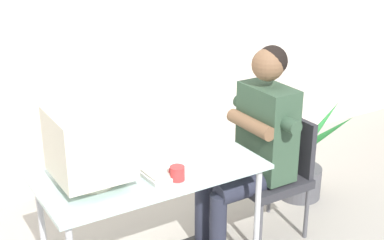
{
  "coord_description": "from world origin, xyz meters",
  "views": [
    {
      "loc": [
        -1.25,
        -2.5,
        2.12
      ],
      "look_at": [
        0.27,
        0.0,
        0.99
      ],
      "focal_mm": 50.71,
      "sensor_mm": 36.0,
      "label": 1
    }
  ],
  "objects_px": {
    "office_chair": "(275,170)",
    "desk_mug": "(177,173)",
    "keyboard": "(149,167)",
    "desk": "(151,180)",
    "potted_plant": "(301,161)",
    "crt_monitor": "(90,143)",
    "person_seated": "(255,141)"
  },
  "relations": [
    {
      "from": "crt_monitor",
      "to": "person_seated",
      "type": "relative_size",
      "value": 0.31
    },
    {
      "from": "desk",
      "to": "person_seated",
      "type": "bearing_deg",
      "value": 3.38
    },
    {
      "from": "potted_plant",
      "to": "desk_mug",
      "type": "xyz_separation_m",
      "value": [
        -1.39,
        -0.5,
        0.47
      ]
    },
    {
      "from": "office_chair",
      "to": "person_seated",
      "type": "bearing_deg",
      "value": 180.0
    },
    {
      "from": "desk_mug",
      "to": "person_seated",
      "type": "bearing_deg",
      "value": 17.8
    },
    {
      "from": "desk",
      "to": "potted_plant",
      "type": "distance_m",
      "value": 1.54
    },
    {
      "from": "crt_monitor",
      "to": "desk_mug",
      "type": "relative_size",
      "value": 4.54
    },
    {
      "from": "keyboard",
      "to": "person_seated",
      "type": "distance_m",
      "value": 0.79
    },
    {
      "from": "person_seated",
      "to": "desk_mug",
      "type": "height_order",
      "value": "person_seated"
    },
    {
      "from": "desk_mug",
      "to": "potted_plant",
      "type": "bearing_deg",
      "value": 19.85
    },
    {
      "from": "office_chair",
      "to": "desk_mug",
      "type": "distance_m",
      "value": 0.98
    },
    {
      "from": "desk",
      "to": "crt_monitor",
      "type": "height_order",
      "value": "crt_monitor"
    },
    {
      "from": "desk",
      "to": "office_chair",
      "type": "relative_size",
      "value": 1.55
    },
    {
      "from": "potted_plant",
      "to": "desk_mug",
      "type": "bearing_deg",
      "value": -160.15
    },
    {
      "from": "desk",
      "to": "person_seated",
      "type": "height_order",
      "value": "person_seated"
    },
    {
      "from": "desk",
      "to": "office_chair",
      "type": "height_order",
      "value": "office_chair"
    },
    {
      "from": "desk",
      "to": "office_chair",
      "type": "bearing_deg",
      "value": 2.74
    },
    {
      "from": "crt_monitor",
      "to": "desk_mug",
      "type": "xyz_separation_m",
      "value": [
        0.41,
        -0.2,
        -0.2
      ]
    },
    {
      "from": "crt_monitor",
      "to": "potted_plant",
      "type": "distance_m",
      "value": 1.95
    },
    {
      "from": "desk",
      "to": "desk_mug",
      "type": "bearing_deg",
      "value": -69.94
    },
    {
      "from": "keyboard",
      "to": "desk",
      "type": "bearing_deg",
      "value": -28.84
    },
    {
      "from": "desk_mug",
      "to": "desk",
      "type": "bearing_deg",
      "value": 110.06
    },
    {
      "from": "desk",
      "to": "crt_monitor",
      "type": "distance_m",
      "value": 0.46
    },
    {
      "from": "desk",
      "to": "keyboard",
      "type": "relative_size",
      "value": 3.01
    },
    {
      "from": "office_chair",
      "to": "person_seated",
      "type": "xyz_separation_m",
      "value": [
        -0.18,
        0.0,
        0.26
      ]
    },
    {
      "from": "office_chair",
      "to": "potted_plant",
      "type": "height_order",
      "value": "office_chair"
    },
    {
      "from": "office_chair",
      "to": "potted_plant",
      "type": "xyz_separation_m",
      "value": [
        0.5,
        0.27,
        -0.17
      ]
    },
    {
      "from": "crt_monitor",
      "to": "office_chair",
      "type": "distance_m",
      "value": 1.4
    },
    {
      "from": "office_chair",
      "to": "desk_mug",
      "type": "xyz_separation_m",
      "value": [
        -0.9,
        -0.23,
        0.31
      ]
    },
    {
      "from": "person_seated",
      "to": "desk_mug",
      "type": "distance_m",
      "value": 0.75
    },
    {
      "from": "office_chair",
      "to": "desk_mug",
      "type": "bearing_deg",
      "value": -165.68
    },
    {
      "from": "office_chair",
      "to": "crt_monitor",
      "type": "bearing_deg",
      "value": -178.68
    }
  ]
}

